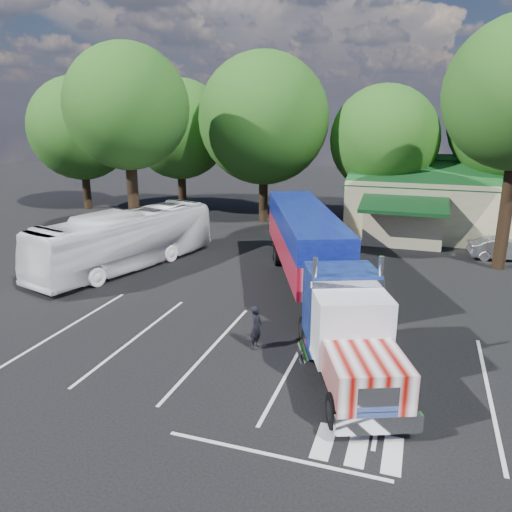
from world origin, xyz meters
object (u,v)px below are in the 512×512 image
(semi_truck, at_px, (313,254))
(silver_sedan, at_px, (504,249))
(tour_bus, at_px, (126,240))
(bicycle, at_px, (322,257))
(woman, at_px, (256,327))

(semi_truck, bearing_deg, silver_sedan, 25.52)
(silver_sedan, bearing_deg, tour_bus, 105.20)
(bicycle, relative_size, silver_sedan, 0.41)
(tour_bus, bearing_deg, bicycle, 37.99)
(semi_truck, relative_size, bicycle, 11.41)
(semi_truck, xyz_separation_m, silver_sedan, (9.49, 10.39, -1.64))
(silver_sedan, bearing_deg, bicycle, 105.70)
(woman, relative_size, silver_sedan, 0.42)
(woman, distance_m, bicycle, 11.49)
(semi_truck, distance_m, tour_bus, 11.27)
(bicycle, distance_m, tour_bus, 11.28)
(semi_truck, xyz_separation_m, woman, (-0.91, -5.45, -1.45))
(semi_truck, bearing_deg, tour_bus, 148.64)
(semi_truck, distance_m, woman, 5.71)
(tour_bus, bearing_deg, semi_truck, 6.60)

